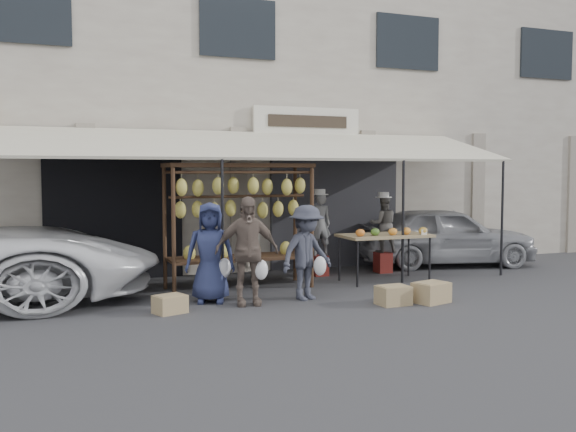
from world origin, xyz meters
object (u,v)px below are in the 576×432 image
Objects in this scene: sedan at (445,236)px; vendor_left at (320,224)px; produce_table at (386,236)px; crate_near_a at (393,295)px; crate_far at (170,304)px; customer_left at (210,253)px; crate_near_b at (431,293)px; banana_rack at (239,201)px; customer_right at (306,253)px; vendor_right at (383,224)px; customer_mid at (247,251)px.

vendor_left is at bearing 108.34° from sedan.
produce_table is 2.26m from crate_near_a.
crate_near_a is 1.11× the size of crate_far.
customer_left is 2.98m from crate_near_a.
crate_near_b is (-0.32, -2.00, -0.71)m from produce_table.
banana_rack reaches higher than customer_right.
crate_near_b is 4.11m from crate_far.
customer_right is 3.15× the size of crate_near_a.
customer_left is 3.62× the size of crate_far.
customer_left is (-3.60, -0.67, -0.07)m from produce_table.
vendor_left is 1.39m from vendor_right.
banana_rack is at bearing 84.92° from customer_mid.
customer_mid is 1.03m from customer_right.
customer_right is 2.89× the size of crate_near_b.
customer_left is at bearing -129.00° from banana_rack.
crate_near_a is at bearing -56.52° from customer_right.
customer_left reaches higher than crate_near_a.
vendor_left is 0.81× the size of customer_right.
customer_mid is 1.10× the size of customer_right.
crate_far is (-1.55, -1.54, -1.43)m from banana_rack.
sedan reaches higher than crate_far.
customer_mid is (0.48, -0.41, 0.05)m from customer_left.
banana_rack is at bearing 68.28° from customer_left.
customer_mid is (-3.11, -1.08, -0.01)m from produce_table.
crate_near_a is (-0.97, -1.91, -0.72)m from produce_table.
banana_rack is 3.21m from crate_near_a.
banana_rack is 2.07× the size of vendor_left.
produce_table is 1.35× the size of vendor_left.
vendor_right is 2.18× the size of crate_near_b.
vendor_left is at bearing 100.34° from crate_near_b.
sedan is (1.80, 0.39, -0.34)m from vendor_right.
customer_right is at bearing 9.68° from customer_mid.
customer_left is at bearing 122.54° from sedan.
banana_rack reaches higher than customer_left.
sedan is at bearing 21.24° from crate_far.
customer_left is at bearing 38.10° from vendor_right.
customer_left reaches higher than customer_right.
vendor_right is at bearing 115.66° from sedan.
vendor_left reaches higher than vendor_right.
vendor_left reaches higher than produce_table.
crate_near_a is at bearing 94.68° from vendor_left.
produce_table is 2.67m from sedan.
customer_right is (0.72, -1.35, -0.79)m from banana_rack.
customer_left reaches higher than crate_near_b.
produce_table is 1.10m from vendor_right.
banana_rack is at bearing 28.42° from vendor_left.
crate_far is (-3.39, 0.68, -0.01)m from crate_near_a.
crate_near_b is 1.21× the size of crate_far.
produce_table is at bearing 78.90° from vendor_right.
crate_near_a is at bearing 148.58° from sedan.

